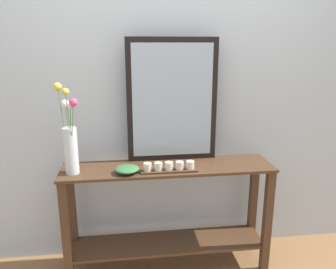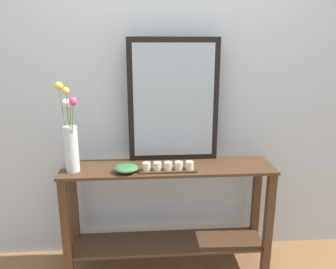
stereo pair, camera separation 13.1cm
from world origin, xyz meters
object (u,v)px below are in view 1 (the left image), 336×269
Objects in this scene: tall_vase_left at (70,142)px; console_table at (168,208)px; mirror_leaning at (172,101)px; decorative_bowl at (127,169)px; candle_tray at (169,167)px.

console_table is at bearing 4.20° from tall_vase_left.
mirror_leaning is at bearing 15.51° from tall_vase_left.
decorative_bowl is (0.37, -0.04, -0.20)m from tall_vase_left.
tall_vase_left reaches higher than console_table.
console_table is at bearing 17.47° from decorative_bowl.
console_table is 0.37m from candle_tray.
decorative_bowl is at bearing 178.94° from candle_tray.
candle_tray is (-0.06, -0.25, -0.42)m from mirror_leaning.
candle_tray is at bearing -93.45° from console_table.
tall_vase_left is 3.69× the size of decorative_bowl.
mirror_leaning is 2.29× the size of candle_tray.
mirror_leaning is at bearing 35.05° from decorative_bowl.
mirror_leaning reaches higher than console_table.
mirror_leaning reaches higher than tall_vase_left.
decorative_bowl is (-0.34, -0.24, -0.42)m from mirror_leaning.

